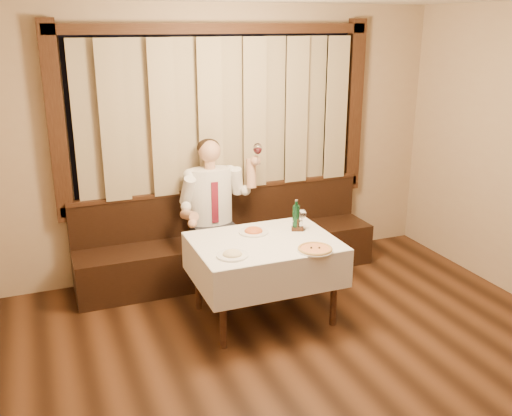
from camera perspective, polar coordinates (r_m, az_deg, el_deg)
name	(u,v)px	position (r m, az deg, el deg)	size (l,w,h in m)	color
room	(302,180)	(4.22, 4.64, 2.82)	(5.01, 6.01, 2.81)	black
banquette	(228,247)	(6.14, -2.84, -3.91)	(3.20, 0.61, 0.94)	black
dining_table	(264,251)	(5.13, 0.83, -4.36)	(1.27, 0.97, 0.76)	black
pizza	(315,249)	(4.89, 5.93, -4.11)	(0.31, 0.31, 0.03)	white
pasta_red	(254,229)	(5.25, -0.25, -2.12)	(0.28, 0.28, 0.09)	white
pasta_cream	(232,252)	(4.74, -2.38, -4.43)	(0.27, 0.27, 0.09)	white
green_bottle	(296,217)	(5.30, 4.02, -0.94)	(0.07, 0.07, 0.30)	#12562B
table_wine_glass	(302,215)	(5.31, 4.64, -0.68)	(0.08, 0.08, 0.21)	white
cruet_caddy	(297,226)	(5.32, 4.17, -1.84)	(0.12, 0.09, 0.12)	black
seated_man	(214,202)	(5.83, -4.24, 0.56)	(0.84, 0.63, 1.50)	black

